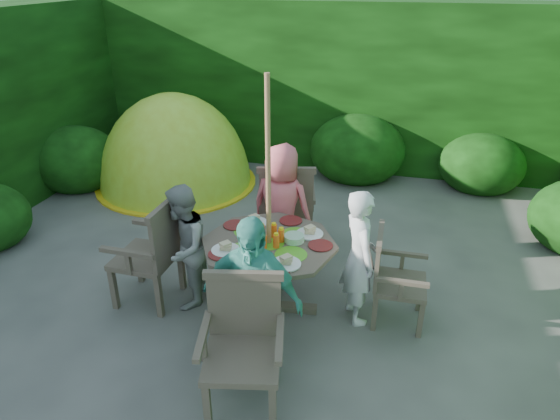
% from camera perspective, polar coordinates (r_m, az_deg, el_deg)
% --- Properties ---
extents(ground, '(60.00, 60.00, 0.00)m').
position_cam_1_polar(ground, '(5.04, -2.67, -9.40)').
color(ground, '#4C4843').
rests_on(ground, ground).
extents(hedge_enclosure, '(9.00, 9.00, 2.50)m').
position_cam_1_polar(hedge_enclosure, '(5.65, 0.98, 8.81)').
color(hedge_enclosure, black).
rests_on(hedge_enclosure, ground).
extents(patio_table, '(1.36, 1.36, 0.86)m').
position_cam_1_polar(patio_table, '(4.50, -1.20, -4.98)').
color(patio_table, '#46392D').
rests_on(patio_table, ground).
extents(parasol_pole, '(0.05, 0.05, 2.20)m').
position_cam_1_polar(parasol_pole, '(4.27, -1.32, 0.74)').
color(parasol_pole, olive).
rests_on(parasol_pole, ground).
extents(garden_chair_right, '(0.46, 0.51, 0.85)m').
position_cam_1_polar(garden_chair_right, '(4.56, 12.73, -7.46)').
color(garden_chair_right, '#46392D').
rests_on(garden_chair_right, ground).
extents(garden_chair_left, '(0.56, 0.62, 1.01)m').
position_cam_1_polar(garden_chair_left, '(4.80, -14.27, -4.61)').
color(garden_chair_left, '#46392D').
rests_on(garden_chair_left, ground).
extents(garden_chair_back, '(0.73, 0.68, 1.04)m').
position_cam_1_polar(garden_chair_back, '(5.47, 0.72, 0.37)').
color(garden_chair_back, '#46392D').
rests_on(garden_chair_back, ground).
extents(garden_chair_front, '(0.68, 0.63, 0.97)m').
position_cam_1_polar(garden_chair_front, '(3.68, -4.25, -14.85)').
color(garden_chair_front, '#46392D').
rests_on(garden_chair_front, ground).
extents(child_right, '(0.47, 0.55, 1.27)m').
position_cam_1_polar(child_right, '(4.44, 9.03, -5.35)').
color(child_right, white).
rests_on(child_right, ground).
extents(child_left, '(0.56, 0.66, 1.20)m').
position_cam_1_polar(child_left, '(4.68, -10.99, -4.21)').
color(child_left, gray).
rests_on(child_left, ground).
extents(child_back, '(0.72, 0.53, 1.36)m').
position_cam_1_polar(child_back, '(5.16, 0.18, 0.27)').
color(child_back, '#F7666E').
rests_on(child_back, ground).
extents(child_front, '(0.84, 0.42, 1.37)m').
position_cam_1_polar(child_front, '(3.80, -3.26, -10.07)').
color(child_front, '#4AAD99').
rests_on(child_front, ground).
extents(dome_tent, '(2.61, 2.61, 2.69)m').
position_cam_1_polar(dome_tent, '(7.65, -11.71, 3.00)').
color(dome_tent, '#B2C826').
rests_on(dome_tent, ground).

